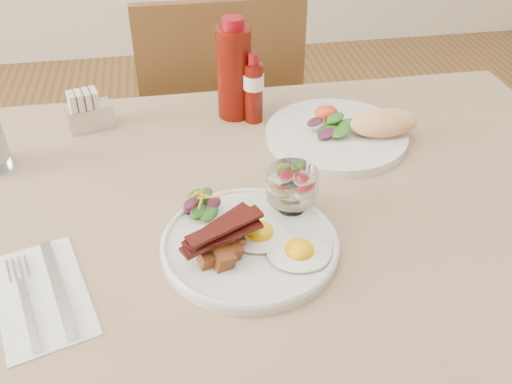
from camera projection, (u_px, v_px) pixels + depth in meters
The scene contains 12 objects.
table at pixel (259, 240), 1.05m from camera, with size 1.33×0.88×0.75m.
chair_far at pixel (220, 127), 1.66m from camera, with size 0.42×0.42×0.93m.
main_plate at pixel (250, 245), 0.89m from camera, with size 0.28×0.28×0.02m, color silver.
fried_eggs at pixel (279, 243), 0.88m from camera, with size 0.16×0.15×0.03m.
bacon_potato_pile at pixel (222, 241), 0.85m from camera, with size 0.13×0.09×0.06m.
side_salad at pixel (202, 206), 0.94m from camera, with size 0.07×0.07×0.04m.
fruit_cup at pixel (292, 185), 0.93m from camera, with size 0.09×0.09×0.09m.
second_plate at pixel (348, 131), 1.16m from camera, with size 0.31×0.29×0.07m.
ketchup_bottle at pixel (234, 71), 1.19m from camera, with size 0.08×0.08×0.22m.
hot_sauce_bottle at pixel (254, 89), 1.19m from camera, with size 0.05×0.05×0.15m.
sugar_caddy at pixel (88, 113), 1.19m from camera, with size 0.10×0.07×0.08m.
napkin_cutlery at pixel (43, 294), 0.82m from camera, with size 0.18×0.25×0.01m.
Camera 1 is at (-0.14, -0.78, 1.36)m, focal length 40.00 mm.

